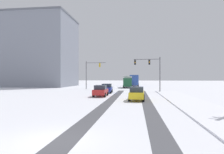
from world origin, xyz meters
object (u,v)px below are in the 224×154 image
bus_oncoming (134,80)px  box_truck_delivery (128,81)px  car_red_second (101,91)px  office_building_far_left_block (40,52)px  car_blue_lead (107,88)px  car_yellow_cab_third (137,94)px  traffic_signal_near_right (151,67)px  traffic_signal_far_left (91,70)px

bus_oncoming → box_truck_delivery: 9.27m
car_red_second → office_building_far_left_block: office_building_far_left_block is taller
car_blue_lead → car_yellow_cab_third: 11.64m
office_building_far_left_block → bus_oncoming: bearing=8.8°
traffic_signal_near_right → car_red_second: (-7.78, -9.18, -3.78)m
box_truck_delivery → car_red_second: bearing=-96.5°
car_red_second → office_building_far_left_block: bearing=129.6°
car_blue_lead → car_red_second: 6.16m
box_truck_delivery → traffic_signal_far_left: bearing=-138.4°
bus_oncoming → box_truck_delivery: (-1.64, -9.11, -0.36)m
traffic_signal_far_left → box_truck_delivery: traffic_signal_far_left is taller
car_blue_lead → box_truck_delivery: box_truck_delivery is taller
car_yellow_cab_third → box_truck_delivery: box_truck_delivery is taller
traffic_signal_far_left → bus_oncoming: (9.74, 16.30, -2.35)m
traffic_signal_near_right → car_blue_lead: traffic_signal_near_right is taller
traffic_signal_far_left → box_truck_delivery: 11.17m
car_red_second → car_yellow_cab_third: same height
car_yellow_cab_third → office_building_far_left_block: size_ratio=0.20×
car_blue_lead → car_red_second: bearing=-89.8°
traffic_signal_near_right → car_red_second: size_ratio=1.58×
bus_oncoming → box_truck_delivery: bus_oncoming is taller
traffic_signal_near_right → car_blue_lead: 9.18m
traffic_signal_near_right → box_truck_delivery: (-4.99, 15.08, -2.96)m
office_building_far_left_block → traffic_signal_near_right: bearing=-31.9°
traffic_signal_far_left → car_red_second: 18.23m
car_blue_lead → car_red_second: same height
traffic_signal_far_left → office_building_far_left_block: bearing=147.5°
car_red_second → car_yellow_cab_third: (5.18, -4.26, 0.00)m
box_truck_delivery → office_building_far_left_block: office_building_far_left_block is taller
car_blue_lead → bus_oncoming: (4.44, 27.22, 1.18)m
office_building_far_left_block → car_yellow_cab_third: bearing=-48.7°
box_truck_delivery → office_building_far_left_block: size_ratio=0.36×
traffic_signal_far_left → car_blue_lead: size_ratio=1.56×
car_blue_lead → box_truck_delivery: bearing=81.2°
office_building_far_left_block → car_red_second: bearing=-50.4°
traffic_signal_near_right → car_red_second: 12.61m
bus_oncoming → office_building_far_left_block: size_ratio=0.52×
traffic_signal_near_right → box_truck_delivery: bearing=108.3°
box_truck_delivery → office_building_far_left_block: bearing=170.0°
car_yellow_cab_third → traffic_signal_far_left: bearing=116.2°
car_blue_lead → car_yellow_cab_third: (5.20, -10.42, 0.00)m
bus_oncoming → box_truck_delivery: bearing=-100.2°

